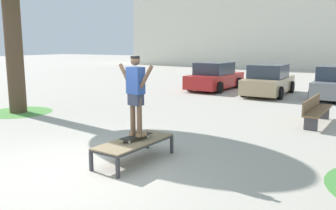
{
  "coord_description": "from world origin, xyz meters",
  "views": [
    {
      "loc": [
        4.79,
        -5.04,
        2.49
      ],
      "look_at": [
        0.7,
        2.47,
        1.0
      ],
      "focal_mm": 37.7,
      "sensor_mm": 36.0,
      "label": 1
    }
  ],
  "objects_px": {
    "car_red": "(215,77)",
    "car_tan": "(269,81)",
    "skateboard": "(136,136)",
    "skate_box": "(134,143)",
    "park_bench": "(316,110)",
    "skater": "(136,90)"
  },
  "relations": [
    {
      "from": "car_tan",
      "to": "park_bench",
      "type": "relative_size",
      "value": 1.74
    },
    {
      "from": "car_red",
      "to": "car_tan",
      "type": "distance_m",
      "value": 3.11
    },
    {
      "from": "skateboard",
      "to": "skate_box",
      "type": "bearing_deg",
      "value": -95.3
    },
    {
      "from": "skater",
      "to": "car_tan",
      "type": "bearing_deg",
      "value": 89.17
    },
    {
      "from": "skateboard",
      "to": "car_tan",
      "type": "distance_m",
      "value": 11.47
    },
    {
      "from": "park_bench",
      "to": "car_tan",
      "type": "bearing_deg",
      "value": 115.73
    },
    {
      "from": "skate_box",
      "to": "car_red",
      "type": "height_order",
      "value": "car_red"
    },
    {
      "from": "skate_box",
      "to": "park_bench",
      "type": "relative_size",
      "value": 0.81
    },
    {
      "from": "skateboard",
      "to": "park_bench",
      "type": "height_order",
      "value": "park_bench"
    },
    {
      "from": "skateboard",
      "to": "skater",
      "type": "height_order",
      "value": "skater"
    },
    {
      "from": "skate_box",
      "to": "skater",
      "type": "xyz_separation_m",
      "value": [
        0.01,
        0.08,
        1.12
      ]
    },
    {
      "from": "car_red",
      "to": "park_bench",
      "type": "xyz_separation_m",
      "value": [
        5.86,
        -6.45,
        -0.24
      ]
    },
    {
      "from": "skater",
      "to": "park_bench",
      "type": "distance_m",
      "value": 6.46
    },
    {
      "from": "skateboard",
      "to": "park_bench",
      "type": "relative_size",
      "value": 0.34
    },
    {
      "from": "skater",
      "to": "car_tan",
      "type": "distance_m",
      "value": 11.49
    },
    {
      "from": "skate_box",
      "to": "car_red",
      "type": "distance_m",
      "value": 12.5
    },
    {
      "from": "car_red",
      "to": "park_bench",
      "type": "bearing_deg",
      "value": -47.77
    },
    {
      "from": "skateboard",
      "to": "car_red",
      "type": "height_order",
      "value": "car_red"
    },
    {
      "from": "skater",
      "to": "car_red",
      "type": "xyz_separation_m",
      "value": [
        -2.88,
        12.08,
        -0.84
      ]
    },
    {
      "from": "car_red",
      "to": "park_bench",
      "type": "distance_m",
      "value": 8.72
    },
    {
      "from": "skateboard",
      "to": "car_red",
      "type": "distance_m",
      "value": 12.43
    },
    {
      "from": "skater",
      "to": "car_red",
      "type": "bearing_deg",
      "value": 103.41
    }
  ]
}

